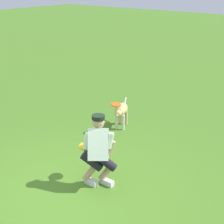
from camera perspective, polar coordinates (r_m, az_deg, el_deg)
name	(u,v)px	position (r m, az deg, el deg)	size (l,w,h in m)	color
ground_plane	(63,193)	(6.37, -7.70, -12.51)	(60.00, 60.00, 0.00)	#487823
person	(98,149)	(6.20, -2.14, -5.88)	(0.71, 0.56, 1.29)	silver
dog	(121,111)	(8.67, 1.45, 0.16)	(0.51, 0.94, 0.62)	tan
frisbee_flying	(116,105)	(8.27, 0.65, 1.17)	(0.23, 0.23, 0.02)	#ED5A14
frisbee_held	(86,146)	(6.52, -4.11, -5.35)	(0.26, 0.26, 0.02)	yellow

